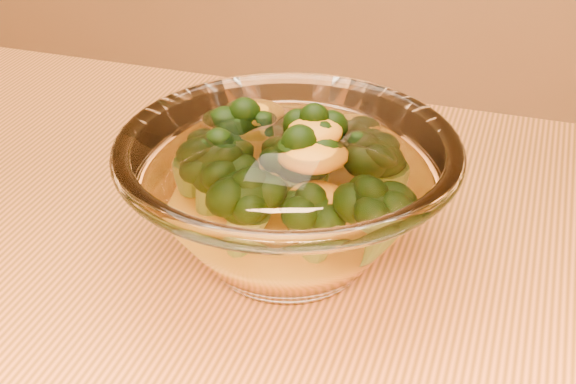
# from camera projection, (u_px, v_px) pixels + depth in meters

# --- Properties ---
(glass_bowl) EXTENTS (0.23, 0.23, 0.10)m
(glass_bowl) POSITION_uv_depth(u_px,v_px,m) (288.00, 198.00, 0.53)
(glass_bowl) COLOR white
(glass_bowl) RESTS_ON table
(cheese_sauce) EXTENTS (0.11, 0.11, 0.03)m
(cheese_sauce) POSITION_uv_depth(u_px,v_px,m) (288.00, 225.00, 0.54)
(cheese_sauce) COLOR orange
(cheese_sauce) RESTS_ON glass_bowl
(broccoli_heap) EXTENTS (0.16, 0.14, 0.08)m
(broccoli_heap) POSITION_uv_depth(u_px,v_px,m) (292.00, 173.00, 0.53)
(broccoli_heap) COLOR black
(broccoli_heap) RESTS_ON cheese_sauce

